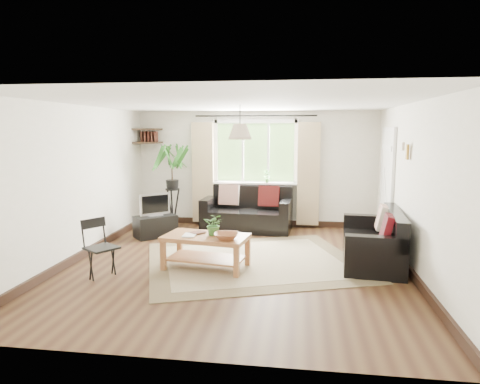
# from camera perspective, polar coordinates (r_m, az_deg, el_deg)

# --- Properties ---
(floor) EXTENTS (5.50, 5.50, 0.00)m
(floor) POSITION_cam_1_polar(r_m,az_deg,el_deg) (6.55, -0.49, -9.63)
(floor) COLOR #321C10
(floor) RESTS_ON ground
(ceiling) EXTENTS (5.50, 5.50, 0.00)m
(ceiling) POSITION_cam_1_polar(r_m,az_deg,el_deg) (6.25, -0.52, 11.81)
(ceiling) COLOR white
(ceiling) RESTS_ON floor
(wall_back) EXTENTS (5.00, 0.02, 2.40)m
(wall_back) POSITION_cam_1_polar(r_m,az_deg,el_deg) (9.00, 2.08, 3.09)
(wall_back) COLOR silver
(wall_back) RESTS_ON floor
(wall_front) EXTENTS (5.00, 0.02, 2.40)m
(wall_front) POSITION_cam_1_polar(r_m,az_deg,el_deg) (3.63, -6.94, -4.78)
(wall_front) COLOR silver
(wall_front) RESTS_ON floor
(wall_left) EXTENTS (0.02, 5.50, 2.40)m
(wall_left) POSITION_cam_1_polar(r_m,az_deg,el_deg) (7.10, -20.89, 1.14)
(wall_left) COLOR silver
(wall_left) RESTS_ON floor
(wall_right) EXTENTS (0.02, 5.50, 2.40)m
(wall_right) POSITION_cam_1_polar(r_m,az_deg,el_deg) (6.42, 22.15, 0.36)
(wall_right) COLOR silver
(wall_right) RESTS_ON floor
(rug) EXTENTS (3.87, 3.60, 0.02)m
(rug) POSITION_cam_1_polar(r_m,az_deg,el_deg) (6.69, 1.78, -9.17)
(rug) COLOR beige
(rug) RESTS_ON floor
(window) EXTENTS (2.50, 0.16, 2.16)m
(window) POSITION_cam_1_polar(r_m,az_deg,el_deg) (8.94, 2.07, 5.30)
(window) COLOR white
(window) RESTS_ON wall_back
(door) EXTENTS (0.06, 0.96, 2.06)m
(door) POSITION_cam_1_polar(r_m,az_deg,el_deg) (8.08, 18.96, 0.62)
(door) COLOR silver
(door) RESTS_ON wall_right
(corner_shelf) EXTENTS (0.50, 0.50, 0.34)m
(corner_shelf) POSITION_cam_1_polar(r_m,az_deg,el_deg) (9.23, -12.21, 7.33)
(corner_shelf) COLOR black
(corner_shelf) RESTS_ON wall_back
(pendant_lamp) EXTENTS (0.36, 0.36, 0.54)m
(pendant_lamp) POSITION_cam_1_polar(r_m,az_deg,el_deg) (6.63, 0.00, 8.58)
(pendant_lamp) COLOR beige
(pendant_lamp) RESTS_ON ceiling
(wall_sconce) EXTENTS (0.12, 0.12, 0.28)m
(wall_sconce) POSITION_cam_1_polar(r_m,az_deg,el_deg) (6.65, 21.19, 5.35)
(wall_sconce) COLOR beige
(wall_sconce) RESTS_ON wall_right
(sofa_back) EXTENTS (1.82, 1.01, 0.83)m
(sofa_back) POSITION_cam_1_polar(r_m,az_deg,el_deg) (8.63, 0.94, -2.40)
(sofa_back) COLOR black
(sofa_back) RESTS_ON floor
(sofa_right) EXTENTS (1.71, 0.96, 0.78)m
(sofa_right) POSITION_cam_1_polar(r_m,az_deg,el_deg) (6.81, 17.18, -5.92)
(sofa_right) COLOR black
(sofa_right) RESTS_ON floor
(coffee_table) EXTENTS (1.29, 0.84, 0.49)m
(coffee_table) POSITION_cam_1_polar(r_m,az_deg,el_deg) (6.34, -4.55, -7.96)
(coffee_table) COLOR brown
(coffee_table) RESTS_ON floor
(table_plant) EXTENTS (0.30, 0.26, 0.32)m
(table_plant) POSITION_cam_1_polar(r_m,az_deg,el_deg) (6.25, -3.47, -4.33)
(table_plant) COLOR #386E2C
(table_plant) RESTS_ON coffee_table
(bowl) EXTENTS (0.39, 0.39, 0.09)m
(bowl) POSITION_cam_1_polar(r_m,az_deg,el_deg) (6.04, -1.85, -5.89)
(bowl) COLOR brown
(bowl) RESTS_ON coffee_table
(book_a) EXTENTS (0.18, 0.25, 0.02)m
(book_a) POSITION_cam_1_polar(r_m,az_deg,el_deg) (6.29, -7.56, -5.71)
(book_a) COLOR white
(book_a) RESTS_ON coffee_table
(book_b) EXTENTS (0.27, 0.28, 0.02)m
(book_b) POSITION_cam_1_polar(r_m,az_deg,el_deg) (6.48, -6.14, -5.26)
(book_b) COLOR #532E21
(book_b) RESTS_ON coffee_table
(tv_stand) EXTENTS (0.85, 0.82, 0.41)m
(tv_stand) POSITION_cam_1_polar(r_m,az_deg,el_deg) (8.30, -11.21, -4.49)
(tv_stand) COLOR black
(tv_stand) RESTS_ON floor
(tv) EXTENTS (0.56, 0.53, 0.44)m
(tv) POSITION_cam_1_polar(r_m,az_deg,el_deg) (8.22, -11.29, -1.60)
(tv) COLOR #A5A5AA
(tv) RESTS_ON tv_stand
(palm_stand) EXTENTS (0.86, 0.86, 1.74)m
(palm_stand) POSITION_cam_1_polar(r_m,az_deg,el_deg) (8.99, -9.01, 0.85)
(palm_stand) COLOR black
(palm_stand) RESTS_ON floor
(folding_chair) EXTENTS (0.57, 0.57, 0.80)m
(folding_chair) POSITION_cam_1_polar(r_m,az_deg,el_deg) (6.20, -17.96, -7.24)
(folding_chair) COLOR black
(folding_chair) RESTS_ON floor
(sill_plant) EXTENTS (0.14, 0.10, 0.27)m
(sill_plant) POSITION_cam_1_polar(r_m,az_deg,el_deg) (8.87, 3.60, 2.13)
(sill_plant) COLOR #2D6023
(sill_plant) RESTS_ON window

